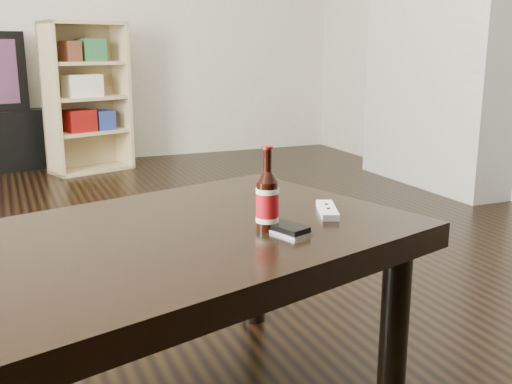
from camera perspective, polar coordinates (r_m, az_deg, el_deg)
name	(u,v)px	position (r m, az deg, el deg)	size (l,w,h in m)	color
floor	(124,306)	(2.30, -12.47, -10.60)	(5.00, 6.00, 0.01)	black
bookshelf	(85,95)	(4.71, -15.97, 8.89)	(0.65, 0.45, 1.11)	#9D875B
coffee_table	(147,264)	(1.45, -10.35, -6.74)	(1.48, 1.11, 0.49)	black
beer_bottle	(267,201)	(1.44, 1.09, -0.84)	(0.07, 0.07, 0.21)	black
phone	(286,229)	(1.44, 2.88, -3.53)	(0.09, 0.13, 0.02)	#A4A4A6
remote	(327,210)	(1.61, 6.81, -1.72)	(0.10, 0.16, 0.02)	silver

